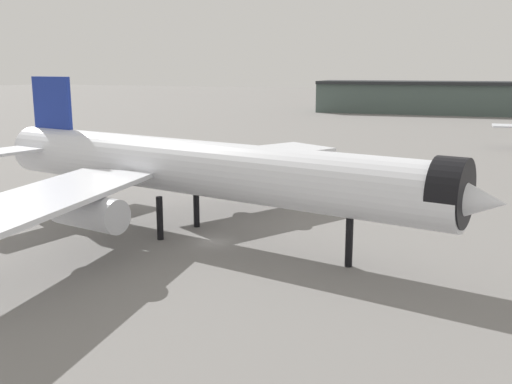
{
  "coord_description": "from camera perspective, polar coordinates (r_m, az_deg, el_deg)",
  "views": [
    {
      "loc": [
        26.23,
        -49.64,
        16.99
      ],
      "look_at": [
        4.67,
        -0.1,
        5.53
      ],
      "focal_mm": 41.02,
      "sensor_mm": 36.0,
      "label": 1
    }
  ],
  "objects": [
    {
      "name": "airliner_near_gate",
      "position": [
        59.32,
        -6.04,
        2.28
      ],
      "size": [
        59.08,
        53.32,
        16.04
      ],
      "rotation": [
        0.0,
        0.0,
        -0.17
      ],
      "color": "silver",
      "rests_on": "ground"
    },
    {
      "name": "service_truck_front",
      "position": [
        88.6,
        11.73,
        1.71
      ],
      "size": [
        5.92,
        3.78,
        3.0
      ],
      "rotation": [
        0.0,
        0.0,
        3.42
      ],
      "color": "black",
      "rests_on": "ground"
    },
    {
      "name": "ground",
      "position": [
        58.66,
        -4.16,
        -4.9
      ],
      "size": [
        900.0,
        900.0,
        0.0
      ],
      "primitive_type": "plane",
      "color": "slate"
    }
  ]
}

